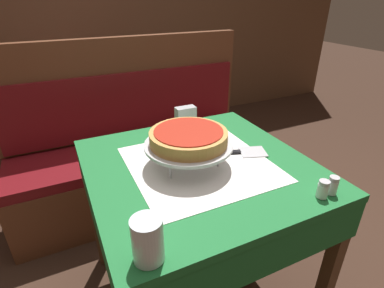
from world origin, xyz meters
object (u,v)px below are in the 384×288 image
object	(u,v)px
pizza_server	(236,152)
salt_shaker	(323,189)
dining_table_front	(199,186)
pepper_shaker	(333,185)
condiment_caddy	(81,68)
napkin_holder	(186,116)
dining_table_rear	(71,85)
deep_dish_pizza	(188,137)
booth_bench	(138,160)
water_glass_near	(148,240)
pizza_pan_stand	(189,145)

from	to	relation	value
pizza_server	salt_shaker	bearing A→B (deg)	-75.79
dining_table_front	pizza_server	distance (m)	0.20
pizza_server	pepper_shaker	size ratio (longest dim) A/B	4.41
pizza_server	condiment_caddy	world-z (taller)	condiment_caddy
condiment_caddy	napkin_holder	bearing A→B (deg)	-75.23
dining_table_rear	deep_dish_pizza	distance (m)	1.72
deep_dish_pizza	dining_table_rear	bearing A→B (deg)	99.37
dining_table_front	booth_bench	bearing A→B (deg)	92.47
salt_shaker	pepper_shaker	bearing A→B (deg)	0.00
dining_table_front	dining_table_rear	xyz separation A→B (m)	(-0.32, 1.70, 0.02)
deep_dish_pizza	water_glass_near	xyz separation A→B (m)	(-0.28, -0.37, -0.06)
dining_table_rear	pepper_shaker	xyz separation A→B (m)	(0.63, -2.06, 0.12)
salt_shaker	napkin_holder	bearing A→B (deg)	101.85
pepper_shaker	booth_bench	bearing A→B (deg)	106.07
water_glass_near	condiment_caddy	world-z (taller)	condiment_caddy
booth_bench	condiment_caddy	distance (m)	0.96
water_glass_near	napkin_holder	bearing A→B (deg)	59.43
deep_dish_pizza	napkin_holder	bearing A→B (deg)	67.29
water_glass_near	napkin_holder	size ratio (longest dim) A/B	1.23
deep_dish_pizza	condiment_caddy	size ratio (longest dim) A/B	1.82
pizza_pan_stand	pizza_server	size ratio (longest dim) A/B	1.18
booth_bench	water_glass_near	distance (m)	1.32
deep_dish_pizza	condiment_caddy	distance (m)	1.66
dining_table_front	pizza_pan_stand	size ratio (longest dim) A/B	2.53
pizza_pan_stand	deep_dish_pizza	distance (m)	0.04
pepper_shaker	napkin_holder	distance (m)	0.76
booth_bench	dining_table_rear	bearing A→B (deg)	108.32
dining_table_front	booth_bench	world-z (taller)	booth_bench
pizza_pan_stand	salt_shaker	distance (m)	0.48
water_glass_near	pepper_shaker	world-z (taller)	water_glass_near
dining_table_front	water_glass_near	bearing A→B (deg)	-132.00
dining_table_rear	deep_dish_pizza	world-z (taller)	deep_dish_pizza
deep_dish_pizza	salt_shaker	size ratio (longest dim) A/B	4.75
dining_table_front	dining_table_rear	size ratio (longest dim) A/B	1.13
pizza_pan_stand	deep_dish_pizza	world-z (taller)	deep_dish_pizza
pizza_server	water_glass_near	xyz separation A→B (m)	(-0.49, -0.37, 0.06)
deep_dish_pizza	napkin_holder	xyz separation A→B (m)	(0.15, 0.37, -0.08)
condiment_caddy	deep_dish_pizza	bearing A→B (deg)	-83.60
pizza_server	water_glass_near	world-z (taller)	water_glass_near
dining_table_front	pepper_shaker	world-z (taller)	pepper_shaker
pepper_shaker	napkin_holder	xyz separation A→B (m)	(-0.20, 0.73, 0.01)
dining_table_rear	pepper_shaker	world-z (taller)	pepper_shaker
salt_shaker	dining_table_front	bearing A→B (deg)	126.42
dining_table_front	condiment_caddy	xyz separation A→B (m)	(-0.23, 1.66, 0.15)
booth_bench	water_glass_near	bearing A→B (deg)	-103.50
salt_shaker	pepper_shaker	size ratio (longest dim) A/B	0.95
water_glass_near	salt_shaker	distance (m)	0.59
napkin_holder	condiment_caddy	xyz separation A→B (m)	(-0.34, 1.28, -0.00)
deep_dish_pizza	water_glass_near	size ratio (longest dim) A/B	2.36
dining_table_rear	pizza_server	bearing A→B (deg)	-73.72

